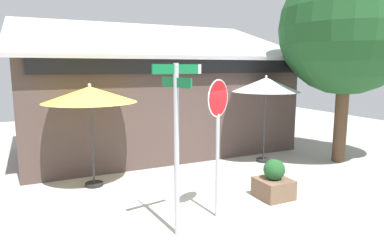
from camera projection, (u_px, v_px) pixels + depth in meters
ground_plane at (209, 199)px, 7.68m from camera, size 28.00×28.00×0.10m
cafe_building at (156, 100)px, 11.95m from camera, size 9.30×5.06×4.68m
street_sign_post at (177, 132)px, 5.68m from camera, size 0.94×0.88×3.00m
stop_sign at (218, 124)px, 6.38m from camera, size 0.62×0.37×2.71m
patio_umbrella_mustard_left at (90, 95)px, 8.03m from camera, size 2.24×2.24×2.55m
patio_umbrella_ivory_center at (266, 85)px, 10.17m from camera, size 2.05×2.05×2.69m
shade_tree at (355, 30)px, 9.96m from camera, size 4.33×4.01×6.10m
sidewalk_planter at (274, 182)px, 7.57m from camera, size 0.73×0.73×0.90m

